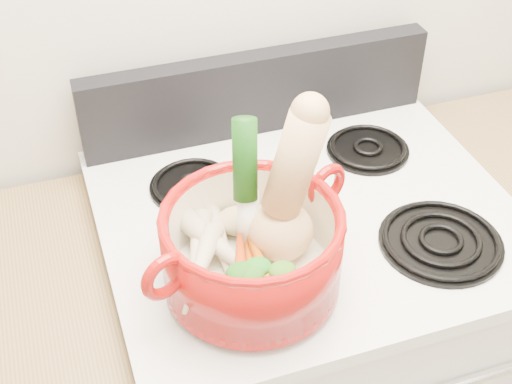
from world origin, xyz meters
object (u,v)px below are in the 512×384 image
object	(u,v)px
squash	(282,189)
stove_body	(299,369)
dutch_oven	(252,250)
leek	(248,189)

from	to	relation	value
squash	stove_body	bearing A→B (deg)	63.88
dutch_oven	leek	size ratio (longest dim) A/B	1.14
dutch_oven	squash	distance (m)	0.11
dutch_oven	leek	distance (m)	0.10
dutch_oven	stove_body	bearing A→B (deg)	21.23
stove_body	leek	xyz separation A→B (m)	(-0.16, -0.10, 0.67)
squash	leek	distance (m)	0.06
stove_body	squash	size ratio (longest dim) A/B	3.34
dutch_oven	leek	bearing A→B (deg)	57.23
dutch_oven	squash	xyz separation A→B (m)	(0.06, 0.02, 0.09)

